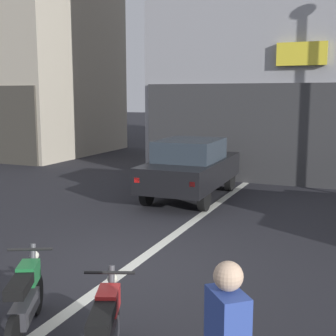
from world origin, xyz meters
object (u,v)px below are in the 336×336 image
Objects in this scene: car_silver_down_street at (303,144)px; motorcycle_red_row_centre at (106,331)px; car_black_crossing_near at (191,167)px; motorcycle_green_row_left_mid at (26,299)px.

motorcycle_red_row_centre is at bearing -90.13° from car_silver_down_street.
car_black_crossing_near is 1.00× the size of car_silver_down_street.
car_silver_down_street is 2.63× the size of motorcycle_red_row_centre.
car_silver_down_street reaches higher than motorcycle_red_row_centre.
motorcycle_red_row_centre is (-0.04, -15.40, -0.43)m from car_silver_down_street.
car_silver_down_street reaches higher than motorcycle_green_row_left_mid.
motorcycle_green_row_left_mid is at bearing -84.27° from car_black_crossing_near.
car_silver_down_street is at bearing 74.34° from car_black_crossing_near.
car_silver_down_street is (2.08, 7.41, 0.00)m from car_black_crossing_near.
car_black_crossing_near and car_silver_down_street have the same top height.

